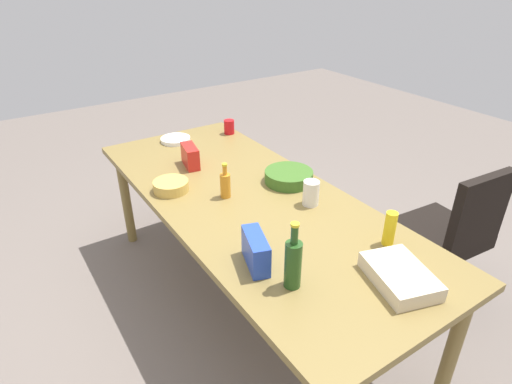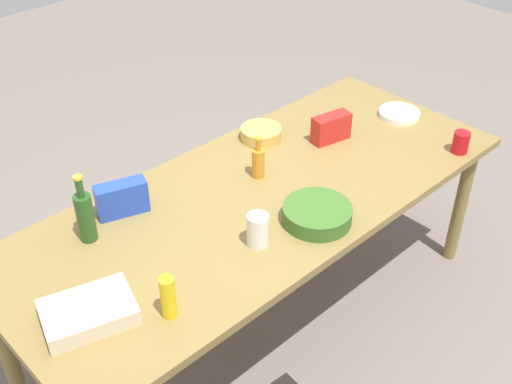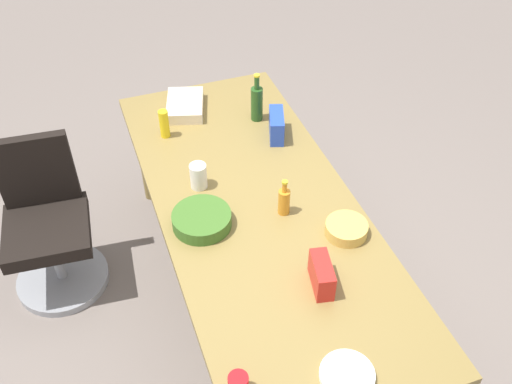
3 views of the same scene
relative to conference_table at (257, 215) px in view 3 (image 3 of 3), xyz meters
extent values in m
plane|color=slate|center=(0.00, 0.00, -0.73)|extent=(10.00, 10.00, 0.00)
cube|color=olive|center=(0.00, 0.00, 0.05)|extent=(2.45, 1.01, 0.04)
cylinder|color=olive|center=(1.14, -0.41, -0.35)|extent=(0.07, 0.07, 0.76)
cylinder|color=olive|center=(1.14, 0.41, -0.35)|extent=(0.07, 0.07, 0.76)
cylinder|color=gray|center=(0.55, 1.09, -0.70)|extent=(0.56, 0.56, 0.05)
cylinder|color=gray|center=(0.55, 1.09, -0.47)|extent=(0.06, 0.06, 0.40)
cube|color=black|center=(0.55, 1.09, -0.27)|extent=(0.52, 0.52, 0.09)
cube|color=black|center=(0.77, 1.07, 0.00)|extent=(0.10, 0.44, 0.46)
cylinder|color=orange|center=(-0.09, -0.11, 0.14)|extent=(0.06, 0.06, 0.14)
cylinder|color=orange|center=(-0.09, -0.11, 0.24)|extent=(0.03, 0.03, 0.06)
cylinder|color=gold|center=(-0.09, -0.11, 0.28)|extent=(0.03, 0.03, 0.01)
cylinder|color=white|center=(0.25, 0.24, 0.14)|extent=(0.11, 0.11, 0.14)
cube|color=blue|center=(0.53, -0.31, 0.15)|extent=(0.23, 0.15, 0.15)
cube|color=beige|center=(0.97, 0.13, 0.11)|extent=(0.37, 0.30, 0.07)
cube|color=red|center=(-0.58, -0.09, 0.14)|extent=(0.21, 0.12, 0.14)
cylinder|color=white|center=(-1.04, 0.00, 0.09)|extent=(0.26, 0.26, 0.03)
cylinder|color=gold|center=(-0.33, -0.34, 0.10)|extent=(0.23, 0.23, 0.06)
cylinder|color=#3A6623|center=(-0.04, 0.31, 0.11)|extent=(0.35, 0.35, 0.07)
cylinder|color=yellow|center=(0.75, 0.31, 0.16)|extent=(0.07, 0.07, 0.18)
cylinder|color=#244D1C|center=(0.73, -0.26, 0.18)|extent=(0.08, 0.08, 0.22)
cylinder|color=#244D1C|center=(0.73, -0.26, 0.33)|extent=(0.03, 0.03, 0.08)
cylinder|color=gold|center=(0.73, -0.26, 0.38)|extent=(0.04, 0.04, 0.01)
camera|label=1|loc=(1.80, -1.15, 1.28)|focal=29.93mm
camera|label=2|loc=(1.62, 1.68, 1.78)|focal=44.99mm
camera|label=3|loc=(-2.06, 0.75, 2.17)|focal=41.11mm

